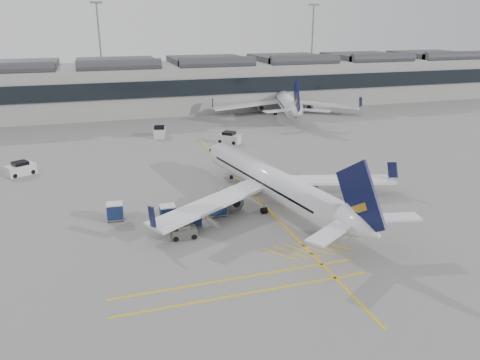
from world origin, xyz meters
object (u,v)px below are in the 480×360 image
object	(u,v)px
belt_loader	(252,182)
ramp_agent_a	(208,206)
pushback_tug	(184,232)
ramp_agent_b	(202,212)
baggage_cart_a	(193,219)
airliner_main	(274,183)

from	to	relation	value
belt_loader	ramp_agent_a	distance (m)	10.90
belt_loader	ramp_agent_a	bearing A→B (deg)	-154.82
belt_loader	pushback_tug	size ratio (longest dim) A/B	1.89
ramp_agent_a	ramp_agent_b	world-z (taller)	ramp_agent_a
ramp_agent_b	pushback_tug	bearing A→B (deg)	58.54
ramp_agent_a	ramp_agent_b	xyz separation A→B (m)	(-0.94, -1.18, -0.09)
ramp_agent_a	baggage_cart_a	bearing A→B (deg)	-165.76
belt_loader	ramp_agent_b	distance (m)	12.39
pushback_tug	airliner_main	bearing A→B (deg)	26.31
airliner_main	baggage_cart_a	xyz separation A→B (m)	(-10.48, -3.17, -1.90)
belt_loader	ramp_agent_b	size ratio (longest dim) A/B	2.87
belt_loader	ramp_agent_b	xyz separation A→B (m)	(-8.89, -8.62, 0.29)
belt_loader	pushback_tug	distance (m)	17.32
airliner_main	belt_loader	distance (m)	7.54
pushback_tug	baggage_cart_a	bearing A→B (deg)	59.17
belt_loader	baggage_cart_a	xyz separation A→B (m)	(-10.33, -10.37, 0.33)
ramp_agent_a	ramp_agent_b	bearing A→B (deg)	-165.11
baggage_cart_a	pushback_tug	world-z (taller)	baggage_cart_a
airliner_main	pushback_tug	bearing A→B (deg)	-165.84
belt_loader	baggage_cart_a	world-z (taller)	belt_loader
ramp_agent_a	ramp_agent_b	size ratio (longest dim) A/B	1.11
ramp_agent_b	baggage_cart_a	bearing A→B (deg)	54.71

